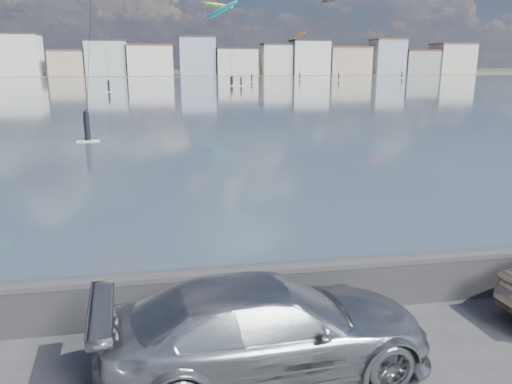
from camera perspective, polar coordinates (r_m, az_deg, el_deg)
The scene contains 8 objects.
bay_water at distance 97.89m, azimuth -9.73°, elevation 11.58°, with size 500.00×177.00×0.00m, color #39465A.
far_shore_strip at distance 206.32m, azimuth -10.05°, elevation 13.08°, with size 500.00×60.00×0.00m, color #4C473D.
seawall at distance 9.99m, azimuth -4.44°, elevation -11.16°, with size 400.00×0.36×1.08m.
far_buildings at distance 192.28m, azimuth -9.71°, elevation 14.79°, with size 240.79×13.26×14.60m.
car_silver at distance 8.31m, azimuth 1.30°, elevation -15.22°, with size 2.20×5.41×1.57m, color #A3A5A9.
kitesurfer_1 at distance 161.08m, azimuth 4.75°, elevation 17.32°, with size 6.03×20.38×14.23m.
kitesurfer_3 at distance 113.73m, azimuth -4.06°, elevation 19.91°, with size 8.69×13.59×18.13m.
kitesurfer_5 at distance 120.15m, azimuth -4.21°, elevation 20.37°, with size 8.31×11.21×17.93m.
Camera 1 is at (-0.81, -6.26, 4.93)m, focal length 35.00 mm.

